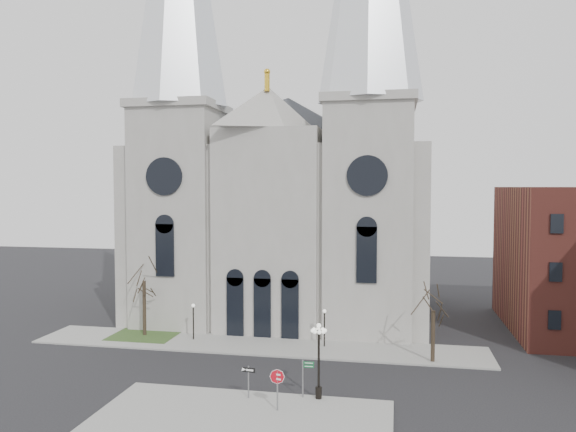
% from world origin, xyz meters
% --- Properties ---
extents(ground, '(160.00, 160.00, 0.00)m').
position_xyz_m(ground, '(0.00, 0.00, 0.00)').
color(ground, black).
rests_on(ground, ground).
extents(sidewalk_near, '(18.00, 10.00, 0.14)m').
position_xyz_m(sidewalk_near, '(3.00, -5.00, 0.07)').
color(sidewalk_near, gray).
rests_on(sidewalk_near, ground).
extents(sidewalk_far, '(40.00, 6.00, 0.14)m').
position_xyz_m(sidewalk_far, '(0.00, 11.00, 0.07)').
color(sidewalk_far, gray).
rests_on(sidewalk_far, ground).
extents(grass_patch, '(6.00, 5.00, 0.18)m').
position_xyz_m(grass_patch, '(-11.00, 12.00, 0.09)').
color(grass_patch, '#304A1F').
rests_on(grass_patch, ground).
extents(cathedral, '(33.00, 26.66, 54.00)m').
position_xyz_m(cathedral, '(0.00, 22.86, 18.48)').
color(cathedral, gray).
rests_on(cathedral, ground).
extents(tree_left, '(3.20, 3.20, 7.50)m').
position_xyz_m(tree_left, '(-11.00, 12.00, 5.58)').
color(tree_left, black).
rests_on(tree_left, ground).
extents(tree_right, '(3.20, 3.20, 6.00)m').
position_xyz_m(tree_right, '(15.00, 9.00, 4.47)').
color(tree_right, black).
rests_on(tree_right, ground).
extents(ped_lamp_left, '(0.32, 0.32, 3.26)m').
position_xyz_m(ped_lamp_left, '(-6.00, 11.50, 2.33)').
color(ped_lamp_left, black).
rests_on(ped_lamp_left, sidewalk_far).
extents(ped_lamp_right, '(0.32, 0.32, 3.26)m').
position_xyz_m(ped_lamp_right, '(6.00, 11.50, 2.33)').
color(ped_lamp_right, black).
rests_on(ped_lamp_right, sidewalk_far).
extents(stop_sign, '(0.91, 0.30, 2.62)m').
position_xyz_m(stop_sign, '(4.91, -2.95, 2.00)').
color(stop_sign, slate).
rests_on(stop_sign, sidewalk_near).
extents(globe_lamp, '(1.29, 1.29, 4.99)m').
position_xyz_m(globe_lamp, '(7.15, -0.50, 3.28)').
color(globe_lamp, black).
rests_on(globe_lamp, sidewalk_near).
extents(one_way_sign, '(0.93, 0.16, 2.14)m').
position_xyz_m(one_way_sign, '(2.62, -1.30, 1.59)').
color(one_way_sign, slate).
rests_on(one_way_sign, sidewalk_near).
extents(street_name_sign, '(0.80, 0.10, 2.49)m').
position_xyz_m(street_name_sign, '(6.18, -0.50, 1.60)').
color(street_name_sign, slate).
rests_on(street_name_sign, sidewalk_near).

